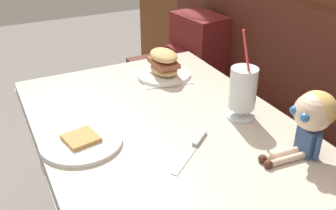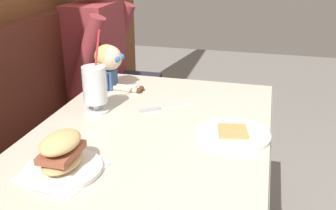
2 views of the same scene
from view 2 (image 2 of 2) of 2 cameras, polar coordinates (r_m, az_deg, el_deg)
booth_bench at (r=1.85m, az=-21.55°, el=-12.59°), size 2.60×0.48×1.00m
diner_table at (r=1.47m, az=-2.09°, el=-10.22°), size 1.11×0.81×0.74m
toast_plate at (r=1.32m, az=9.39°, el=-4.29°), size 0.25×0.25×0.03m
milkshake_glass at (r=1.49m, az=-10.60°, el=2.62°), size 0.10×0.10×0.31m
sandwich_plate at (r=1.14m, az=-15.16°, el=-7.34°), size 0.23×0.23×0.12m
butter_knife at (r=1.52m, az=-1.51°, el=-0.49°), size 0.16×0.20×0.01m
seated_doll at (r=1.73m, az=-8.51°, el=6.44°), size 0.12×0.22×0.20m
diner_patron at (r=2.37m, az=-9.56°, el=7.56°), size 0.55×0.48×0.81m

